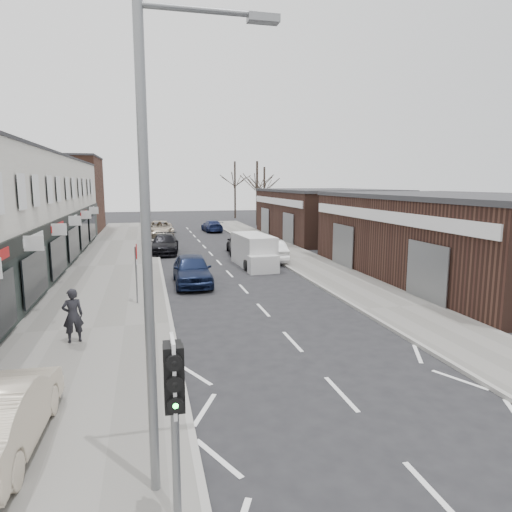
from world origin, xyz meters
TOP-DOWN VIEW (x-y plane):
  - ground at (0.00, 0.00)m, footprint 160.00×160.00m
  - pavement_left at (-6.75, 22.00)m, footprint 5.50×64.00m
  - pavement_right at (5.75, 22.00)m, footprint 3.50×64.00m
  - brick_block_far at (-13.50, 45.00)m, footprint 8.00×10.00m
  - right_unit_near at (12.50, 14.00)m, footprint 10.00×18.00m
  - right_unit_far at (12.50, 34.00)m, footprint 10.00×16.00m
  - tree_far_a at (9.00, 48.00)m, footprint 3.60×3.60m
  - tree_far_b at (11.50, 54.00)m, footprint 3.60×3.60m
  - tree_far_c at (8.50, 60.00)m, footprint 3.60×3.60m
  - traffic_light at (-4.40, -2.02)m, footprint 0.28×0.60m
  - street_lamp at (-4.53, -0.80)m, footprint 2.23×0.22m
  - warning_sign at (-5.16, 12.00)m, footprint 0.12×0.80m
  - white_van at (2.00, 20.09)m, footprint 2.14×5.35m
  - pedestrian at (-7.16, 7.34)m, footprint 0.76×0.60m
  - parked_car_left_a at (-2.43, 15.62)m, footprint 2.00×4.79m
  - parked_car_left_b at (-3.40, 26.94)m, footprint 2.49×5.18m
  - parked_car_left_c at (-3.40, 38.03)m, footprint 2.65×5.70m
  - parked_car_right_a at (3.50, 21.58)m, footprint 1.73×4.53m
  - parked_car_right_b at (2.21, 25.47)m, footprint 2.32×4.87m
  - parked_car_right_c at (2.34, 41.69)m, footprint 2.08×4.53m

SIDE VIEW (x-z plane):
  - ground at x=0.00m, z-range 0.00..0.00m
  - tree_far_a at x=9.00m, z-range -4.00..4.00m
  - tree_far_b at x=11.50m, z-range -3.75..3.75m
  - tree_far_c at x=8.50m, z-range -4.25..4.25m
  - pavement_left at x=-6.75m, z-range 0.00..0.12m
  - pavement_right at x=5.75m, z-range 0.00..0.12m
  - parked_car_right_c at x=2.34m, z-range 0.00..1.28m
  - parked_car_left_b at x=-3.40m, z-range 0.00..1.46m
  - parked_car_right_a at x=3.50m, z-range 0.00..1.47m
  - parked_car_left_c at x=-3.40m, z-range 0.00..1.58m
  - parked_car_right_b at x=2.21m, z-range 0.00..1.60m
  - parked_car_left_a at x=-2.43m, z-range 0.00..1.62m
  - white_van at x=2.00m, z-range -0.06..1.98m
  - pedestrian at x=-7.16m, z-range 0.12..1.94m
  - warning_sign at x=-5.16m, z-range 0.85..3.55m
  - right_unit_near at x=12.50m, z-range 0.00..4.50m
  - right_unit_far at x=12.50m, z-range 0.00..4.50m
  - traffic_light at x=-4.40m, z-range 0.86..3.96m
  - brick_block_far at x=-13.50m, z-range 0.00..8.00m
  - street_lamp at x=-4.53m, z-range 0.62..8.62m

